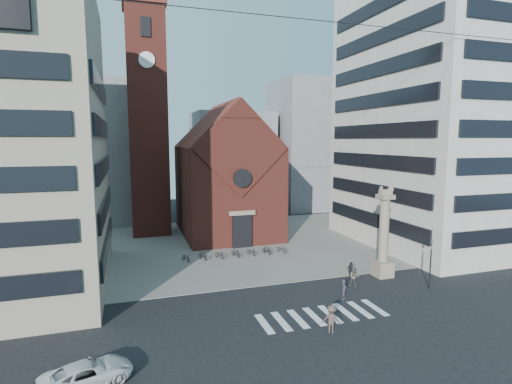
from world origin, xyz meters
The scene contains 23 objects.
ground centered at (0.00, 0.00, 0.00)m, with size 120.00×120.00×0.00m, color black.
piazza centered at (0.00, 19.00, 0.03)m, with size 46.00×30.00×0.05m, color gray.
zebra_crossing centered at (0.55, -3.00, 0.01)m, with size 10.20×3.20×0.01m, color white, non-canonical shape.
church centered at (0.00, 25.04, 7.98)m, with size 12.00×16.65×18.00m.
campanile centered at (-10.00, 28.00, 15.74)m, with size 5.50×5.50×31.20m.
building_right centered at (24.00, 12.00, 16.00)m, with size 18.00×22.00×32.00m, color beige.
bg_block_left centered at (-20.00, 40.00, 11.00)m, with size 16.00×14.00×22.00m, color gray.
bg_block_mid centered at (6.00, 45.00, 9.00)m, with size 14.00×12.00×18.00m, color gray.
bg_block_right centered at (22.00, 42.00, 12.00)m, with size 16.00×14.00×24.00m, color gray.
lion_column centered at (10.01, 3.00, 3.46)m, with size 1.63×1.60×8.68m.
traffic_light centered at (12.00, -1.00, 2.29)m, with size 0.13×0.16×4.30m.
white_car centered at (-15.27, -6.91, 0.65)m, with size 2.16×4.69×1.30m, color silver.
pedestrian_0 centered at (3.64, -0.83, 0.82)m, with size 0.60×0.39×1.65m, color #342D3E.
pedestrian_1 centered at (5.96, 1.44, 0.88)m, with size 0.85×0.66×1.75m, color #5D534B.
pedestrian_2 centered at (6.57, 3.00, 0.87)m, with size 1.02×0.42×1.74m, color #23242A.
pedestrian_3 centered at (-0.13, -5.62, 0.96)m, with size 1.25×0.72×1.93m, color brown.
scooter_0 centered at (-7.26, 13.31, 0.47)m, with size 0.56×1.62×0.85m, color black.
scooter_1 centered at (-5.43, 13.31, 0.52)m, with size 0.44×1.57×0.94m, color black.
scooter_2 centered at (-3.59, 13.31, 0.47)m, with size 0.56×1.62×0.85m, color black.
scooter_3 centered at (-1.76, 13.31, 0.52)m, with size 0.44×1.57×0.94m, color black.
scooter_4 centered at (0.07, 13.31, 0.47)m, with size 0.56×1.62×0.85m, color black.
scooter_5 centered at (1.91, 13.31, 0.52)m, with size 0.44×1.57×0.94m, color black.
scooter_6 centered at (3.74, 13.31, 0.47)m, with size 0.56×1.62×0.85m, color black.
Camera 1 is at (-12.77, -28.36, 12.94)m, focal length 28.00 mm.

